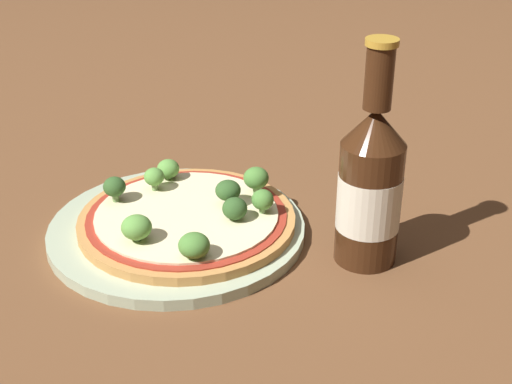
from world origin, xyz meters
TOP-DOWN VIEW (x-y plane):
  - ground_plane at (0.00, 0.00)m, footprint 3.00×3.00m
  - plate at (0.00, -0.00)m, footprint 0.27×0.27m
  - pizza at (0.01, -0.00)m, footprint 0.23×0.23m
  - broccoli_floret_0 at (-0.03, -0.05)m, footprint 0.03×0.03m
  - broccoli_floret_1 at (0.06, -0.01)m, footprint 0.03×0.03m
  - broccoli_floret_2 at (-0.07, 0.03)m, footprint 0.02×0.02m
  - broccoli_floret_3 at (-0.03, 0.05)m, footprint 0.02×0.02m
  - broccoli_floret_4 at (0.03, -0.08)m, footprint 0.03×0.03m
  - broccoli_floret_5 at (0.09, 0.00)m, footprint 0.02×0.02m
  - broccoli_floret_6 at (0.05, 0.02)m, footprint 0.03×0.03m
  - broccoli_floret_7 at (0.08, 0.04)m, footprint 0.03×0.03m
  - broccoli_floret_8 at (-0.02, 0.08)m, footprint 0.03×0.03m
  - beer_bottle at (0.19, -0.05)m, footprint 0.06×0.06m

SIDE VIEW (x-z plane):
  - ground_plane at x=0.00m, z-range 0.00..0.00m
  - plate at x=0.00m, z-range 0.00..0.01m
  - pizza at x=0.01m, z-range 0.01..0.03m
  - broccoli_floret_4 at x=0.03m, z-range 0.03..0.05m
  - broccoli_floret_8 at x=-0.02m, z-range 0.03..0.05m
  - broccoli_floret_1 at x=0.06m, z-range 0.03..0.05m
  - broccoli_floret_0 at x=-0.03m, z-range 0.03..0.05m
  - broccoli_floret_5 at x=0.09m, z-range 0.03..0.05m
  - broccoli_floret_3 at x=-0.03m, z-range 0.03..0.06m
  - broccoli_floret_6 at x=0.05m, z-range 0.03..0.06m
  - broccoli_floret_2 at x=-0.07m, z-range 0.03..0.06m
  - broccoli_floret_7 at x=0.08m, z-range 0.03..0.06m
  - beer_bottle at x=0.19m, z-range -0.03..0.19m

